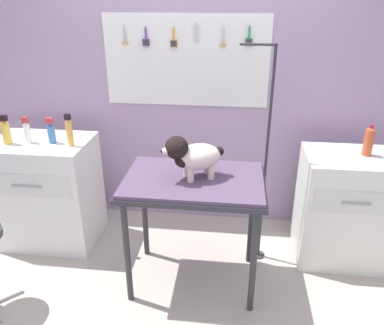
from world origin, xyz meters
name	(u,v)px	position (x,y,z in m)	size (l,w,h in m)	color
ground	(172,311)	(0.00, 0.00, -0.02)	(4.40, 4.00, 0.04)	#B3AC9F
rear_wall_panel	(192,100)	(0.00, 1.28, 1.16)	(4.00, 0.11, 2.30)	#A791B3
grooming_table	(194,190)	(0.12, 0.33, 0.78)	(0.98, 0.65, 0.88)	#2D2D33
grooming_arm	(264,169)	(0.62, 0.67, 0.81)	(0.30, 0.11, 1.73)	#2D2D33
dog	(192,155)	(0.11, 0.33, 1.05)	(0.42, 0.30, 0.31)	silver
counter_left	(48,192)	(-1.19, 0.73, 0.47)	(0.80, 0.58, 0.93)	white
cabinet_right	(343,208)	(1.27, 0.76, 0.46)	(0.68, 0.54, 0.91)	white
conditioner_bottle	(27,132)	(-1.25, 0.69, 1.02)	(0.05, 0.05, 0.21)	white
spray_bottle_short	(69,132)	(-0.89, 0.66, 1.05)	(0.05, 0.05, 0.26)	gold
spray_bottle_tall	(51,132)	(-1.06, 0.71, 1.02)	(0.06, 0.06, 0.21)	#3C76B4
pump_bottle_white	(6,132)	(-1.40, 0.65, 1.04)	(0.06, 0.06, 0.24)	gold
soda_bottle	(369,141)	(1.38, 0.79, 1.02)	(0.07, 0.07, 0.24)	#BC4B2A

